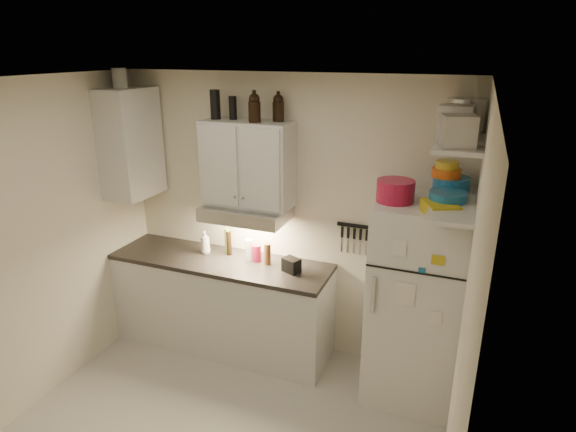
% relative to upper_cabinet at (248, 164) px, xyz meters
% --- Properties ---
extents(ceiling, '(3.20, 3.00, 0.02)m').
position_rel_upper_cabinet_xyz_m(ceiling, '(0.30, -1.33, 0.78)').
color(ceiling, silver).
rests_on(ceiling, ground).
extents(back_wall, '(3.20, 0.02, 2.60)m').
position_rel_upper_cabinet_xyz_m(back_wall, '(0.30, 0.18, -0.53)').
color(back_wall, beige).
rests_on(back_wall, ground).
extents(left_wall, '(0.02, 3.00, 2.60)m').
position_rel_upper_cabinet_xyz_m(left_wall, '(-1.31, -1.33, -0.53)').
color(left_wall, beige).
rests_on(left_wall, ground).
extents(right_wall, '(0.02, 3.00, 2.60)m').
position_rel_upper_cabinet_xyz_m(right_wall, '(1.91, -1.33, -0.53)').
color(right_wall, beige).
rests_on(right_wall, ground).
extents(base_cabinet, '(2.10, 0.60, 0.88)m').
position_rel_upper_cabinet_xyz_m(base_cabinet, '(-0.25, -0.14, -1.39)').
color(base_cabinet, silver).
rests_on(base_cabinet, floor).
extents(countertop, '(2.10, 0.62, 0.04)m').
position_rel_upper_cabinet_xyz_m(countertop, '(-0.25, -0.14, -0.93)').
color(countertop, black).
rests_on(countertop, base_cabinet).
extents(upper_cabinet, '(0.80, 0.33, 0.75)m').
position_rel_upper_cabinet_xyz_m(upper_cabinet, '(0.00, 0.00, 0.00)').
color(upper_cabinet, silver).
rests_on(upper_cabinet, back_wall).
extents(side_cabinet, '(0.33, 0.55, 1.00)m').
position_rel_upper_cabinet_xyz_m(side_cabinet, '(-1.14, -0.14, 0.12)').
color(side_cabinet, silver).
rests_on(side_cabinet, left_wall).
extents(range_hood, '(0.76, 0.46, 0.12)m').
position_rel_upper_cabinet_xyz_m(range_hood, '(0.00, -0.06, -0.44)').
color(range_hood, silver).
rests_on(range_hood, back_wall).
extents(fridge, '(0.70, 0.68, 1.70)m').
position_rel_upper_cabinet_xyz_m(fridge, '(1.55, -0.18, -0.98)').
color(fridge, silver).
rests_on(fridge, floor).
extents(shelf_hi, '(0.30, 0.95, 0.03)m').
position_rel_upper_cabinet_xyz_m(shelf_hi, '(1.75, -0.31, 0.38)').
color(shelf_hi, silver).
rests_on(shelf_hi, right_wall).
extents(shelf_lo, '(0.30, 0.95, 0.03)m').
position_rel_upper_cabinet_xyz_m(shelf_lo, '(1.75, -0.31, -0.07)').
color(shelf_lo, silver).
rests_on(shelf_lo, right_wall).
extents(knife_strip, '(0.42, 0.02, 0.03)m').
position_rel_upper_cabinet_xyz_m(knife_strip, '(1.00, 0.15, -0.51)').
color(knife_strip, black).
rests_on(knife_strip, back_wall).
extents(dutch_oven, '(0.36, 0.36, 0.16)m').
position_rel_upper_cabinet_xyz_m(dutch_oven, '(1.33, -0.23, -0.04)').
color(dutch_oven, '#A41336').
rests_on(dutch_oven, fridge).
extents(book_stack, '(0.29, 0.32, 0.09)m').
position_rel_upper_cabinet_xyz_m(book_stack, '(1.67, -0.43, -0.08)').
color(book_stack, '#B7A016').
rests_on(book_stack, fridge).
extents(spice_jar, '(0.07, 0.07, 0.10)m').
position_rel_upper_cabinet_xyz_m(spice_jar, '(1.59, -0.16, -0.08)').
color(spice_jar, silver).
rests_on(spice_jar, fridge).
extents(stock_pot, '(0.39, 0.39, 0.23)m').
position_rel_upper_cabinet_xyz_m(stock_pot, '(1.77, 0.06, 0.50)').
color(stock_pot, silver).
rests_on(stock_pot, shelf_hi).
extents(tin_a, '(0.24, 0.22, 0.22)m').
position_rel_upper_cabinet_xyz_m(tin_a, '(1.70, -0.32, 0.50)').
color(tin_a, '#AAAAAD').
rests_on(tin_a, shelf_hi).
extents(tin_b, '(0.23, 0.23, 0.19)m').
position_rel_upper_cabinet_xyz_m(tin_b, '(1.73, -0.63, 0.49)').
color(tin_b, '#AAAAAD').
rests_on(tin_b, shelf_hi).
extents(bowl_teal, '(0.27, 0.27, 0.11)m').
position_rel_upper_cabinet_xyz_m(bowl_teal, '(1.71, -0.05, 0.00)').
color(bowl_teal, '#1A6092').
rests_on(bowl_teal, shelf_lo).
extents(bowl_orange, '(0.22, 0.22, 0.06)m').
position_rel_upper_cabinet_xyz_m(bowl_orange, '(1.67, -0.07, 0.09)').
color(bowl_orange, '#D65614').
rests_on(bowl_orange, bowl_teal).
extents(bowl_yellow, '(0.17, 0.17, 0.05)m').
position_rel_upper_cabinet_xyz_m(bowl_yellow, '(1.67, -0.07, 0.15)').
color(bowl_yellow, gold).
rests_on(bowl_yellow, bowl_orange).
extents(plates, '(0.30, 0.30, 0.07)m').
position_rel_upper_cabinet_xyz_m(plates, '(1.71, -0.32, -0.02)').
color(plates, '#1A6092').
rests_on(plates, shelf_lo).
extents(growler_a, '(0.11, 0.11, 0.24)m').
position_rel_upper_cabinet_xyz_m(growler_a, '(0.10, -0.06, 0.50)').
color(growler_a, black).
rests_on(growler_a, upper_cabinet).
extents(growler_b, '(0.11, 0.11, 0.23)m').
position_rel_upper_cabinet_xyz_m(growler_b, '(0.27, 0.06, 0.49)').
color(growler_b, black).
rests_on(growler_b, upper_cabinet).
extents(thermos_a, '(0.07, 0.07, 0.20)m').
position_rel_upper_cabinet_xyz_m(thermos_a, '(-0.14, 0.03, 0.47)').
color(thermos_a, black).
rests_on(thermos_a, upper_cabinet).
extents(thermos_b, '(0.09, 0.09, 0.25)m').
position_rel_upper_cabinet_xyz_m(thermos_b, '(-0.29, -0.01, 0.50)').
color(thermos_b, black).
rests_on(thermos_b, upper_cabinet).
extents(side_jar, '(0.17, 0.17, 0.17)m').
position_rel_upper_cabinet_xyz_m(side_jar, '(-1.16, -0.16, 0.71)').
color(side_jar, silver).
rests_on(side_jar, side_cabinet).
extents(soap_bottle, '(0.12, 0.12, 0.26)m').
position_rel_upper_cabinet_xyz_m(soap_bottle, '(-0.45, -0.05, -0.78)').
color(soap_bottle, silver).
rests_on(soap_bottle, countertop).
extents(pepper_mill, '(0.08, 0.08, 0.20)m').
position_rel_upper_cabinet_xyz_m(pepper_mill, '(0.20, -0.07, -0.80)').
color(pepper_mill, brown).
rests_on(pepper_mill, countertop).
extents(oil_bottle, '(0.05, 0.05, 0.26)m').
position_rel_upper_cabinet_xyz_m(oil_bottle, '(-0.24, 0.00, -0.78)').
color(oil_bottle, '#4E701C').
rests_on(oil_bottle, countertop).
extents(vinegar_bottle, '(0.06, 0.06, 0.24)m').
position_rel_upper_cabinet_xyz_m(vinegar_bottle, '(-0.22, -0.01, -0.79)').
color(vinegar_bottle, black).
rests_on(vinegar_bottle, countertop).
extents(clear_bottle, '(0.07, 0.07, 0.20)m').
position_rel_upper_cabinet_xyz_m(clear_bottle, '(0.01, -0.04, -0.80)').
color(clear_bottle, silver).
rests_on(clear_bottle, countertop).
extents(red_jar, '(0.09, 0.09, 0.16)m').
position_rel_upper_cabinet_xyz_m(red_jar, '(0.09, -0.05, -0.82)').
color(red_jar, '#A41336').
rests_on(red_jar, countertop).
extents(caddy, '(0.18, 0.16, 0.13)m').
position_rel_upper_cabinet_xyz_m(caddy, '(0.46, -0.13, -0.84)').
color(caddy, black).
rests_on(caddy, countertop).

